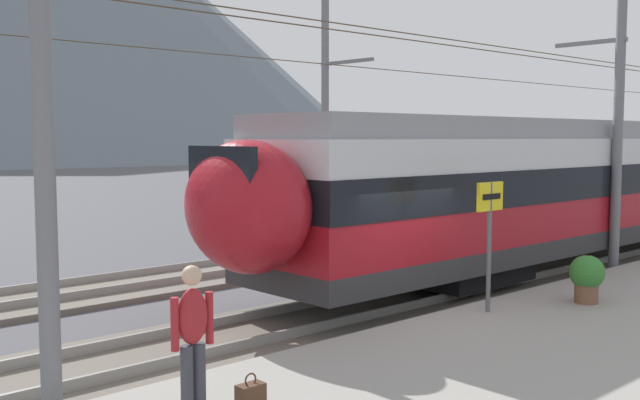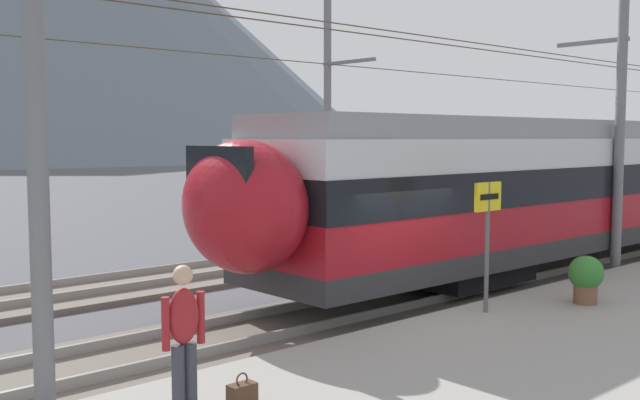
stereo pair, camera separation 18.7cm
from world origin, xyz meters
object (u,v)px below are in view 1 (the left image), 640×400
(catenary_mast_mid, at_px, (614,122))
(platform_sign, at_px, (490,217))
(catenary_mast_west, at_px, (38,58))
(handbag_beside_passenger, at_px, (251,397))
(train_near_platform, at_px, (623,179))
(catenary_mast_far_side, at_px, (328,110))
(passenger_walking, at_px, (193,333))
(potted_plant_platform_edge, at_px, (587,275))

(catenary_mast_mid, relative_size, platform_sign, 18.70)
(catenary_mast_west, distance_m, catenary_mast_mid, 14.02)
(catenary_mast_mid, bearing_deg, platform_sign, -171.29)
(catenary_mast_west, distance_m, handbag_beside_passenger, 4.53)
(handbag_beside_passenger, bearing_deg, train_near_platform, 11.91)
(handbag_beside_passenger, bearing_deg, platform_sign, 9.24)
(train_near_platform, relative_size, catenary_mast_west, 0.67)
(catenary_mast_mid, distance_m, catenary_mast_far_side, 8.64)
(catenary_mast_west, relative_size, passenger_walking, 25.31)
(catenary_mast_far_side, bearing_deg, platform_sign, -117.86)
(platform_sign, bearing_deg, handbag_beside_passenger, -170.76)
(potted_plant_platform_edge, bearing_deg, platform_sign, 156.95)
(catenary_mast_mid, height_order, passenger_walking, catenary_mast_mid)
(train_near_platform, relative_size, potted_plant_platform_edge, 32.31)
(catenary_mast_west, relative_size, potted_plant_platform_edge, 47.89)
(passenger_walking, xyz_separation_m, handbag_beside_passenger, (0.58, -0.27, -0.78))
(catenary_mast_mid, bearing_deg, catenary_mast_west, -179.94)
(train_near_platform, height_order, catenary_mast_west, catenary_mast_west)
(platform_sign, xyz_separation_m, passenger_walking, (-6.53, -0.70, -0.73))
(catenary_mast_far_side, relative_size, handbag_beside_passenger, 96.70)
(catenary_mast_far_side, distance_m, potted_plant_platform_edge, 11.29)
(passenger_walking, distance_m, potted_plant_platform_edge, 8.48)
(catenary_mast_mid, xyz_separation_m, passenger_walking, (-13.09, -1.70, -2.48))
(catenary_mast_mid, distance_m, handbag_beside_passenger, 13.08)
(passenger_walking, bearing_deg, potted_plant_platform_edge, -0.86)
(catenary_mast_mid, height_order, catenary_mast_far_side, catenary_mast_far_side)
(train_near_platform, bearing_deg, catenary_mast_mid, -158.59)
(handbag_beside_passenger, bearing_deg, potted_plant_platform_edge, 1.05)
(train_near_platform, xyz_separation_m, catenary_mast_mid, (-3.67, -1.44, 1.57))
(catenary_mast_west, height_order, handbag_beside_passenger, catenary_mast_west)
(catenary_mast_far_side, relative_size, potted_plant_platform_edge, 47.89)
(catenary_mast_far_side, xyz_separation_m, passenger_walking, (-11.55, -10.19, -2.96))
(catenary_mast_far_side, distance_m, passenger_walking, 15.68)
(train_near_platform, relative_size, platform_sign, 12.61)
(catenary_mast_mid, distance_m, platform_sign, 6.86)
(catenary_mast_west, xyz_separation_m, handbag_beside_passenger, (1.50, -1.96, -3.80))
(platform_sign, distance_m, potted_plant_platform_edge, 2.40)
(catenary_mast_far_side, height_order, handbag_beside_passenger, catenary_mast_far_side)
(platform_sign, height_order, handbag_beside_passenger, platform_sign)
(train_near_platform, distance_m, catenary_mast_west, 17.86)
(handbag_beside_passenger, xyz_separation_m, potted_plant_platform_edge, (7.89, 0.14, 0.36))
(catenary_mast_west, bearing_deg, platform_sign, -7.56)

